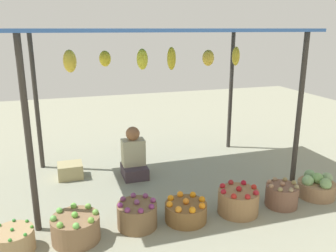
{
  "coord_description": "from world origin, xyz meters",
  "views": [
    {
      "loc": [
        -1.35,
        -4.73,
        2.19
      ],
      "look_at": [
        0.0,
        -0.51,
        0.95
      ],
      "focal_mm": 37.37,
      "sensor_mm": 36.0,
      "label": 1
    }
  ],
  "objects_px": {
    "basket_cabbages": "(316,187)",
    "wooden_crate_near_vendor": "(70,170)",
    "basket_green_chilies": "(13,241)",
    "vendor_person": "(134,158)",
    "basket_oranges": "(186,211)",
    "basket_red_apples": "(238,201)",
    "basket_purple_onions": "(137,215)",
    "basket_potatoes": "(282,195)",
    "basket_green_apples": "(76,228)"
  },
  "relations": [
    {
      "from": "basket_purple_onions",
      "to": "wooden_crate_near_vendor",
      "type": "xyz_separation_m",
      "value": [
        -0.66,
        1.65,
        -0.04
      ]
    },
    {
      "from": "basket_purple_onions",
      "to": "basket_cabbages",
      "type": "height_order",
      "value": "basket_purple_onions"
    },
    {
      "from": "basket_oranges",
      "to": "basket_purple_onions",
      "type": "bearing_deg",
      "value": 175.86
    },
    {
      "from": "basket_purple_onions",
      "to": "basket_oranges",
      "type": "relative_size",
      "value": 0.92
    },
    {
      "from": "basket_green_chilies",
      "to": "basket_cabbages",
      "type": "distance_m",
      "value": 3.77
    },
    {
      "from": "vendor_person",
      "to": "basket_oranges",
      "type": "distance_m",
      "value": 1.49
    },
    {
      "from": "basket_red_apples",
      "to": "vendor_person",
      "type": "bearing_deg",
      "value": 123.56
    },
    {
      "from": "basket_purple_onions",
      "to": "wooden_crate_near_vendor",
      "type": "distance_m",
      "value": 1.78
    },
    {
      "from": "basket_green_chilies",
      "to": "basket_oranges",
      "type": "height_order",
      "value": "basket_oranges"
    },
    {
      "from": "basket_green_apples",
      "to": "basket_red_apples",
      "type": "bearing_deg",
      "value": -0.29
    },
    {
      "from": "basket_red_apples",
      "to": "basket_cabbages",
      "type": "bearing_deg",
      "value": 3.23
    },
    {
      "from": "basket_purple_onions",
      "to": "vendor_person",
      "type": "bearing_deg",
      "value": 79.13
    },
    {
      "from": "basket_green_chilies",
      "to": "basket_green_apples",
      "type": "xyz_separation_m",
      "value": [
        0.62,
        0.01,
        0.02
      ]
    },
    {
      "from": "basket_oranges",
      "to": "basket_red_apples",
      "type": "height_order",
      "value": "basket_red_apples"
    },
    {
      "from": "basket_purple_onions",
      "to": "basket_cabbages",
      "type": "xyz_separation_m",
      "value": [
        2.47,
        0.0,
        -0.01
      ]
    },
    {
      "from": "vendor_person",
      "to": "basket_cabbages",
      "type": "xyz_separation_m",
      "value": [
        2.2,
        -1.41,
        -0.16
      ]
    },
    {
      "from": "basket_green_apples",
      "to": "basket_potatoes",
      "type": "height_order",
      "value": "basket_green_apples"
    },
    {
      "from": "basket_green_apples",
      "to": "basket_purple_onions",
      "type": "distance_m",
      "value": 0.69
    },
    {
      "from": "basket_purple_onions",
      "to": "basket_cabbages",
      "type": "distance_m",
      "value": 2.47
    },
    {
      "from": "basket_potatoes",
      "to": "basket_cabbages",
      "type": "xyz_separation_m",
      "value": [
        0.6,
        0.08,
        -0.01
      ]
    },
    {
      "from": "vendor_person",
      "to": "wooden_crate_near_vendor",
      "type": "height_order",
      "value": "vendor_person"
    },
    {
      "from": "basket_purple_onions",
      "to": "basket_oranges",
      "type": "distance_m",
      "value": 0.58
    },
    {
      "from": "basket_purple_onions",
      "to": "basket_potatoes",
      "type": "height_order",
      "value": "basket_purple_onions"
    },
    {
      "from": "basket_green_chilies",
      "to": "basket_red_apples",
      "type": "xyz_separation_m",
      "value": [
        2.55,
        0.0,
        0.04
      ]
    },
    {
      "from": "basket_green_apples",
      "to": "basket_oranges",
      "type": "relative_size",
      "value": 1.04
    },
    {
      "from": "basket_red_apples",
      "to": "basket_green_chilies",
      "type": "bearing_deg",
      "value": -179.99
    },
    {
      "from": "basket_potatoes",
      "to": "wooden_crate_near_vendor",
      "type": "bearing_deg",
      "value": 145.61
    },
    {
      "from": "basket_oranges",
      "to": "wooden_crate_near_vendor",
      "type": "bearing_deg",
      "value": 126.18
    },
    {
      "from": "basket_green_apples",
      "to": "basket_cabbages",
      "type": "relative_size",
      "value": 1.05
    },
    {
      "from": "basket_purple_onions",
      "to": "basket_potatoes",
      "type": "distance_m",
      "value": 1.87
    },
    {
      "from": "vendor_person",
      "to": "basket_green_apples",
      "type": "height_order",
      "value": "vendor_person"
    },
    {
      "from": "basket_red_apples",
      "to": "wooden_crate_near_vendor",
      "type": "distance_m",
      "value": 2.57
    },
    {
      "from": "basket_green_apples",
      "to": "basket_potatoes",
      "type": "bearing_deg",
      "value": -0.44
    },
    {
      "from": "basket_green_chilies",
      "to": "basket_purple_onions",
      "type": "relative_size",
      "value": 0.92
    },
    {
      "from": "basket_green_chilies",
      "to": "basket_purple_onions",
      "type": "distance_m",
      "value": 1.3
    },
    {
      "from": "basket_cabbages",
      "to": "basket_red_apples",
      "type": "bearing_deg",
      "value": -176.77
    },
    {
      "from": "basket_purple_onions",
      "to": "basket_cabbages",
      "type": "relative_size",
      "value": 0.94
    },
    {
      "from": "basket_green_chilies",
      "to": "basket_red_apples",
      "type": "bearing_deg",
      "value": 0.01
    },
    {
      "from": "basket_green_apples",
      "to": "wooden_crate_near_vendor",
      "type": "height_order",
      "value": "basket_green_apples"
    },
    {
      "from": "basket_green_apples",
      "to": "wooden_crate_near_vendor",
      "type": "bearing_deg",
      "value": 89.33
    },
    {
      "from": "basket_potatoes",
      "to": "basket_cabbages",
      "type": "relative_size",
      "value": 0.83
    },
    {
      "from": "basket_potatoes",
      "to": "basket_green_chilies",
      "type": "bearing_deg",
      "value": 179.84
    },
    {
      "from": "vendor_person",
      "to": "basket_purple_onions",
      "type": "relative_size",
      "value": 1.71
    },
    {
      "from": "basket_potatoes",
      "to": "basket_cabbages",
      "type": "height_order",
      "value": "basket_cabbages"
    },
    {
      "from": "basket_oranges",
      "to": "basket_cabbages",
      "type": "height_order",
      "value": "basket_cabbages"
    },
    {
      "from": "basket_cabbages",
      "to": "wooden_crate_near_vendor",
      "type": "height_order",
      "value": "basket_cabbages"
    },
    {
      "from": "basket_potatoes",
      "to": "vendor_person",
      "type": "bearing_deg",
      "value": 137.02
    },
    {
      "from": "basket_purple_onions",
      "to": "basket_cabbages",
      "type": "bearing_deg",
      "value": 0.01
    },
    {
      "from": "basket_purple_onions",
      "to": "wooden_crate_near_vendor",
      "type": "height_order",
      "value": "basket_purple_onions"
    },
    {
      "from": "basket_purple_onions",
      "to": "basket_red_apples",
      "type": "bearing_deg",
      "value": -3.12
    }
  ]
}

